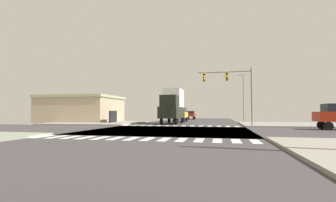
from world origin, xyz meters
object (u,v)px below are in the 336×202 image
at_px(street_lamp, 242,93).
at_px(sedan_nearside_1, 191,114).
at_px(bank_building, 81,109).
at_px(traffic_signal_mast, 230,83).
at_px(box_truck_queued_1, 173,105).
at_px(suv_farside_1, 180,113).

height_order(street_lamp, sedan_nearside_1, street_lamp).
height_order(bank_building, sedan_nearside_1, bank_building).
xyz_separation_m(traffic_signal_mast, box_truck_queued_1, (-7.59, 4.52, -2.31)).
distance_m(traffic_signal_mast, street_lamp, 13.62).
bearing_deg(bank_building, sedan_nearside_1, 49.87).
bearing_deg(sedan_nearside_1, traffic_signal_mast, 106.27).
relative_size(sedan_nearside_1, box_truck_queued_1, 0.60).
bearing_deg(sedan_nearside_1, street_lamp, 128.33).
bearing_deg(box_truck_queued_1, bank_building, -10.53).
bearing_deg(bank_building, street_lamp, 13.11).
bearing_deg(box_truck_queued_1, street_lamp, -138.30).
bearing_deg(traffic_signal_mast, suv_farside_1, 123.78).
bearing_deg(suv_farside_1, traffic_signal_mast, 123.78).
height_order(traffic_signal_mast, street_lamp, street_lamp).
xyz_separation_m(street_lamp, box_truck_queued_1, (-9.97, -8.88, -2.15)).
relative_size(traffic_signal_mast, bank_building, 0.51).
xyz_separation_m(street_lamp, bank_building, (-25.64, -5.97, -2.61)).
bearing_deg(traffic_signal_mast, street_lamp, 79.95).
height_order(bank_building, box_truck_queued_1, box_truck_queued_1).
distance_m(traffic_signal_mast, bank_building, 24.57).
distance_m(street_lamp, box_truck_queued_1, 13.53).
xyz_separation_m(traffic_signal_mast, suv_farside_1, (-7.59, 11.35, -3.48)).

